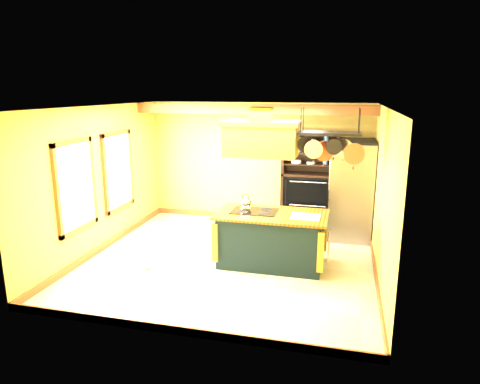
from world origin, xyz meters
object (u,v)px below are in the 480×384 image
at_px(hutch, 309,190).
at_px(pot_rack, 330,141).
at_px(refrigerator, 351,191).
at_px(range_hood, 261,137).
at_px(kitchen_island, 271,238).

bearing_deg(hutch, pot_rack, -78.27).
bearing_deg(refrigerator, range_hood, -129.92).
relative_size(refrigerator, hutch, 0.93).
relative_size(pot_rack, refrigerator, 0.55).
bearing_deg(kitchen_island, hutch, 79.43).
distance_m(refrigerator, hutch, 1.00).
height_order(range_hood, hutch, range_hood).
height_order(range_hood, refrigerator, range_hood).
distance_m(range_hood, refrigerator, 2.68).
bearing_deg(range_hood, pot_rack, -0.00).
xyz_separation_m(range_hood, hutch, (0.64, 2.28, -1.39)).
xyz_separation_m(kitchen_island, pot_rack, (0.92, -0.00, 1.71)).
distance_m(pot_rack, refrigerator, 2.23).
xyz_separation_m(range_hood, refrigerator, (1.52, 1.82, -1.27)).
relative_size(kitchen_island, range_hood, 1.51).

